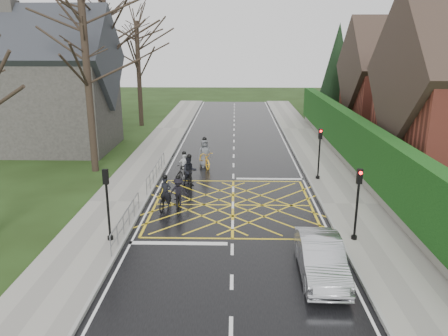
{
  "coord_description": "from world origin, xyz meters",
  "views": [
    {
      "loc": [
        0.07,
        -21.05,
        8.11
      ],
      "look_at": [
        -0.52,
        2.37,
        1.3
      ],
      "focal_mm": 35.0,
      "sensor_mm": 36.0,
      "label": 1
    }
  ],
  "objects_px": {
    "cyclist_mid": "(178,195)",
    "car": "(321,258)",
    "cyclist_back": "(190,174)",
    "cyclist_front": "(184,169)",
    "cyclist_rear": "(165,197)",
    "cyclist_lead": "(205,157)"
  },
  "relations": [
    {
      "from": "cyclist_mid",
      "to": "cyclist_front",
      "type": "bearing_deg",
      "value": 86.86
    },
    {
      "from": "cyclist_mid",
      "to": "car",
      "type": "height_order",
      "value": "cyclist_mid"
    },
    {
      "from": "cyclist_back",
      "to": "cyclist_lead",
      "type": "xyz_separation_m",
      "value": [
        0.61,
        4.0,
        -0.01
      ]
    },
    {
      "from": "car",
      "to": "cyclist_mid",
      "type": "bearing_deg",
      "value": 132.76
    },
    {
      "from": "cyclist_front",
      "to": "cyclist_lead",
      "type": "relative_size",
      "value": 0.82
    },
    {
      "from": "cyclist_mid",
      "to": "cyclist_front",
      "type": "distance_m",
      "value": 4.49
    },
    {
      "from": "cyclist_back",
      "to": "car",
      "type": "relative_size",
      "value": 0.47
    },
    {
      "from": "cyclist_front",
      "to": "car",
      "type": "relative_size",
      "value": 0.43
    },
    {
      "from": "cyclist_front",
      "to": "cyclist_back",
      "type": "bearing_deg",
      "value": -45.07
    },
    {
      "from": "cyclist_front",
      "to": "car",
      "type": "bearing_deg",
      "value": -36.56
    },
    {
      "from": "cyclist_back",
      "to": "cyclist_lead",
      "type": "bearing_deg",
      "value": 67.89
    },
    {
      "from": "cyclist_back",
      "to": "cyclist_lead",
      "type": "distance_m",
      "value": 4.05
    },
    {
      "from": "cyclist_rear",
      "to": "cyclist_back",
      "type": "height_order",
      "value": "cyclist_back"
    },
    {
      "from": "cyclist_rear",
      "to": "cyclist_lead",
      "type": "bearing_deg",
      "value": 87.81
    },
    {
      "from": "cyclist_mid",
      "to": "cyclist_lead",
      "type": "xyz_separation_m",
      "value": [
        0.85,
        7.3,
        0.11
      ]
    },
    {
      "from": "car",
      "to": "cyclist_front",
      "type": "bearing_deg",
      "value": 119.96
    },
    {
      "from": "cyclist_rear",
      "to": "car",
      "type": "height_order",
      "value": "cyclist_rear"
    },
    {
      "from": "cyclist_back",
      "to": "cyclist_mid",
      "type": "relative_size",
      "value": 1.13
    },
    {
      "from": "cyclist_mid",
      "to": "cyclist_lead",
      "type": "distance_m",
      "value": 7.35
    },
    {
      "from": "cyclist_back",
      "to": "cyclist_front",
      "type": "relative_size",
      "value": 1.08
    },
    {
      "from": "cyclist_rear",
      "to": "cyclist_back",
      "type": "distance_m",
      "value": 3.63
    },
    {
      "from": "cyclist_back",
      "to": "cyclist_front",
      "type": "bearing_deg",
      "value": 96.76
    }
  ]
}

